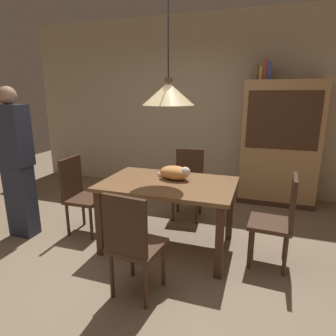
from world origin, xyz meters
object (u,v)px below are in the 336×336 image
object	(u,v)px
chair_right_side	(279,217)
book_yellow_short	(261,74)
pendant_lamp	(168,93)
cat_sleeping	(175,173)
book_brown_thick	(256,72)
book_red_tall	(265,70)
person_standing	(16,164)
book_blue_wide	(270,71)
chair_near_front	(132,242)
chair_far_back	(188,180)
dining_table	(168,191)
chair_left_side	(80,192)
hutch_bookcase	(279,146)

from	to	relation	value
chair_right_side	book_yellow_short	distance (m)	2.33
chair_right_side	pendant_lamp	xyz separation A→B (m)	(-1.13, 0.00, 1.15)
cat_sleeping	chair_right_side	bearing A→B (deg)	-6.57
book_brown_thick	book_red_tall	world-z (taller)	book_red_tall
cat_sleeping	person_standing	xyz separation A→B (m)	(-1.78, -0.41, 0.06)
pendant_lamp	book_blue_wide	size ratio (longest dim) A/B	5.42
chair_near_front	book_red_tall	world-z (taller)	book_red_tall
chair_far_back	book_yellow_short	size ratio (longest dim) A/B	4.65
chair_far_back	book_red_tall	world-z (taller)	book_red_tall
chair_near_front	book_brown_thick	bearing A→B (deg)	74.52
dining_table	book_yellow_short	xyz separation A→B (m)	(0.80, 1.81, 1.29)
chair_left_side	hutch_bookcase	world-z (taller)	hutch_bookcase
pendant_lamp	book_yellow_short	world-z (taller)	pendant_lamp
chair_left_side	book_blue_wide	world-z (taller)	book_blue_wide
cat_sleeping	book_brown_thick	distance (m)	2.15
pendant_lamp	book_red_tall	distance (m)	2.03
chair_right_side	book_yellow_short	bearing A→B (deg)	100.15
dining_table	pendant_lamp	size ratio (longest dim) A/B	1.08
chair_far_back	person_standing	xyz separation A→B (m)	(-1.74, -1.17, 0.37)
book_yellow_short	cat_sleeping	bearing A→B (deg)	-114.37
chair_near_front	book_blue_wide	world-z (taller)	book_blue_wide
dining_table	chair_near_front	xyz separation A→B (m)	(-0.01, -0.88, -0.14)
pendant_lamp	chair_right_side	bearing A→B (deg)	-0.23
chair_near_front	book_red_tall	size ratio (longest dim) A/B	3.32
chair_left_side	book_yellow_short	xyz separation A→B (m)	(1.93, 1.81, 1.43)
book_brown_thick	hutch_bookcase	bearing A→B (deg)	-0.21
cat_sleeping	book_blue_wide	distance (m)	2.22
book_brown_thick	book_red_tall	bearing A→B (deg)	0.00
book_red_tall	person_standing	bearing A→B (deg)	-141.18
dining_table	book_brown_thick	world-z (taller)	book_brown_thick
dining_table	book_blue_wide	bearing A→B (deg)	62.91
chair_right_side	cat_sleeping	bearing A→B (deg)	173.43
chair_right_side	book_yellow_short	xyz separation A→B (m)	(-0.32, 1.81, 1.43)
chair_near_front	book_red_tall	bearing A→B (deg)	72.06
dining_table	book_yellow_short	distance (m)	2.36
chair_left_side	hutch_bookcase	xyz separation A→B (m)	(2.28, 1.81, 0.38)
book_brown_thick	person_standing	size ratio (longest dim) A/B	0.14
pendant_lamp	hutch_bookcase	bearing A→B (deg)	57.43
book_brown_thick	book_yellow_short	xyz separation A→B (m)	(0.07, 0.00, -0.02)
chair_right_side	pendant_lamp	world-z (taller)	pendant_lamp
book_yellow_short	person_standing	world-z (taller)	book_yellow_short
book_red_tall	hutch_bookcase	bearing A→B (deg)	-0.29
chair_far_back	book_blue_wide	bearing A→B (deg)	44.92
dining_table	cat_sleeping	bearing A→B (deg)	71.58
chair_left_side	book_yellow_short	world-z (taller)	book_yellow_short
book_yellow_short	chair_far_back	bearing A→B (deg)	-131.14
chair_near_front	person_standing	xyz separation A→B (m)	(-1.73, 0.59, 0.37)
chair_left_side	pendant_lamp	world-z (taller)	pendant_lamp
hutch_bookcase	book_yellow_short	distance (m)	1.11
chair_far_back	pendant_lamp	size ratio (longest dim) A/B	0.72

